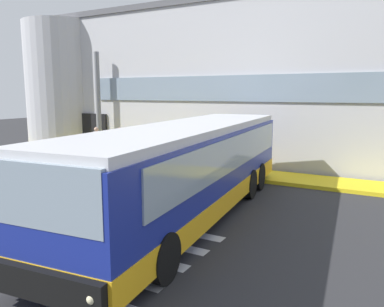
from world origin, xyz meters
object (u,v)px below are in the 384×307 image
Objects in this scene: bus_main_foreground at (189,171)px; passenger_by_doorway at (120,141)px; entry_support_column at (98,104)px; passenger_at_curb_edge at (138,143)px; safety_bollard_yellow at (238,171)px; passenger_near_column at (97,141)px.

bus_main_foreground is 9.47m from passenger_by_doorway.
entry_support_column reaches higher than passenger_at_curb_edge.
passenger_at_curb_edge is 6.06m from safety_bollard_yellow.
entry_support_column is at bearing 126.45° from passenger_near_column.
entry_support_column is at bearing 161.49° from passenger_by_doorway.
passenger_by_doorway is at bearing 18.89° from passenger_near_column.
entry_support_column is 11.60m from bus_main_foreground.
passenger_near_column is 1.27m from passenger_by_doorway.
safety_bollard_yellow is (-0.36, 4.74, -0.89)m from bus_main_foreground.
bus_main_foreground is 13.13× the size of safety_bollard_yellow.
passenger_at_curb_edge is at bearing 1.77° from passenger_by_doorway.
safety_bollard_yellow is (7.07, -1.13, -0.66)m from passenger_by_doorway.
safety_bollard_yellow is at bearing -4.95° from passenger_near_column.
passenger_near_column is 8.33m from safety_bollard_yellow.
passenger_by_doorway is (1.20, 0.41, 0.03)m from passenger_near_column.
passenger_at_curb_edge is (-6.28, 5.91, -0.26)m from bus_main_foreground.
entry_support_column is at bearing 168.61° from passenger_at_curb_edge.
passenger_at_curb_edge is (2.35, 0.45, 0.00)m from passenger_near_column.
passenger_near_column is at bearing 175.05° from safety_bollard_yellow.
passenger_near_column is at bearing -53.55° from entry_support_column.
passenger_near_column is 2.40m from passenger_at_curb_edge.
passenger_at_curb_edge is at bearing 10.76° from passenger_near_column.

